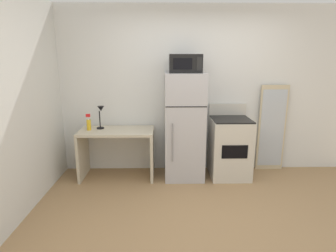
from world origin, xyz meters
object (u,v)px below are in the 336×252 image
object	(u,v)px
spray_bottle	(89,124)
desk	(117,144)
desk_lamp	(101,113)
refrigerator	(184,126)
oven_range	(230,147)
leaning_mirror	(272,128)
microwave	(185,64)

from	to	relation	value
spray_bottle	desk	bearing A→B (deg)	0.32
desk_lamp	refrigerator	size ratio (longest dim) A/B	0.22
desk_lamp	oven_range	size ratio (longest dim) A/B	0.32
desk	refrigerator	world-z (taller)	refrigerator
desk	spray_bottle	bearing A→B (deg)	-179.68
spray_bottle	refrigerator	xyz separation A→B (m)	(1.44, -0.00, -0.05)
desk_lamp	leaning_mirror	bearing A→B (deg)	3.79
desk_lamp	refrigerator	bearing A→B (deg)	-3.47
desk	spray_bottle	world-z (taller)	spray_bottle
spray_bottle	refrigerator	distance (m)	1.44
refrigerator	oven_range	bearing A→B (deg)	0.08
spray_bottle	refrigerator	world-z (taller)	refrigerator
oven_range	microwave	bearing A→B (deg)	-178.21
oven_range	desk_lamp	bearing A→B (deg)	177.80
refrigerator	desk_lamp	bearing A→B (deg)	176.53
spray_bottle	microwave	world-z (taller)	microwave
refrigerator	microwave	distance (m)	0.93
desk_lamp	refrigerator	distance (m)	1.28
refrigerator	spray_bottle	bearing A→B (deg)	179.89
desk_lamp	microwave	distance (m)	1.47
desk_lamp	microwave	world-z (taller)	microwave
desk_lamp	oven_range	distance (m)	2.05
refrigerator	microwave	xyz separation A→B (m)	(0.00, -0.02, 0.93)
refrigerator	oven_range	size ratio (longest dim) A/B	1.46
spray_bottle	leaning_mirror	distance (m)	2.90
desk	oven_range	world-z (taller)	oven_range
desk_lamp	leaning_mirror	size ratio (longest dim) A/B	0.25
spray_bottle	oven_range	xyz separation A→B (m)	(2.15, -0.00, -0.38)
spray_bottle	refrigerator	bearing A→B (deg)	-0.11
desk	leaning_mirror	size ratio (longest dim) A/B	0.79
microwave	leaning_mirror	bearing A→B (deg)	10.88
microwave	refrigerator	bearing A→B (deg)	90.33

